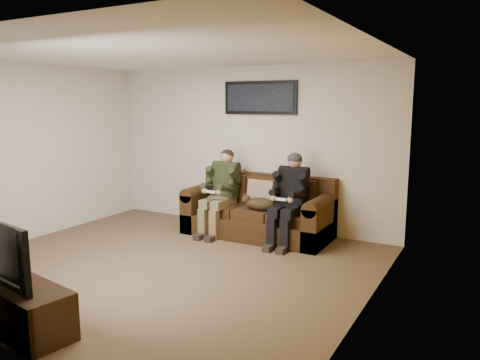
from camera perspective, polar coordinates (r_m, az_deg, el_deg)
The scene contains 15 objects.
floor at distance 6.05m, azimuth -9.08°, elevation -10.25°, with size 5.00×5.00×0.00m, color brown.
ceiling at distance 5.73m, azimuth -9.78°, elevation 15.04°, with size 5.00×5.00×0.00m, color silver.
wall_back at distance 7.63m, azimuth 1.07°, elevation 3.97°, with size 5.00×5.00×0.00m, color beige.
wall_left at distance 7.55m, azimuth -24.55°, elevation 3.06°, with size 4.50×4.50×0.00m, color beige.
wall_right at distance 4.65m, azimuth 15.59°, elevation 0.11°, with size 4.50×4.50×0.00m, color beige.
accent_wall_right at distance 4.66m, azimuth 15.47°, elevation 0.12°, with size 4.50×4.50×0.00m, color #B27511.
sofa at distance 7.24m, azimuth 2.41°, elevation -4.02°, with size 2.23×0.96×0.91m.
throw_pillow at distance 7.21m, azimuth 2.57°, elevation -1.61°, with size 0.43×0.12×0.40m, color #957D62.
throw_blanket at distance 7.68m, azimuth -1.15°, elevation 1.08°, with size 0.46×0.22×0.08m, color gray.
person_left at distance 7.27m, azimuth -2.28°, elevation -0.83°, with size 0.51×0.87×1.30m.
person_right at distance 6.75m, azimuth 6.09°, elevation -1.63°, with size 0.51×0.86×1.31m.
cat at distance 6.95m, azimuth 2.34°, elevation -2.88°, with size 0.66×0.26×0.24m.
framed_poster at distance 7.47m, azimuth 2.44°, elevation 9.99°, with size 1.25×0.05×0.52m.
tv_stand at distance 4.85m, azimuth -25.71°, elevation -13.45°, with size 1.37×0.44×0.43m, color black.
television at distance 4.69m, azimuth -26.15°, elevation -7.73°, with size 1.00×0.13×0.58m, color black.
Camera 1 is at (3.53, -4.48, 2.02)m, focal length 35.00 mm.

